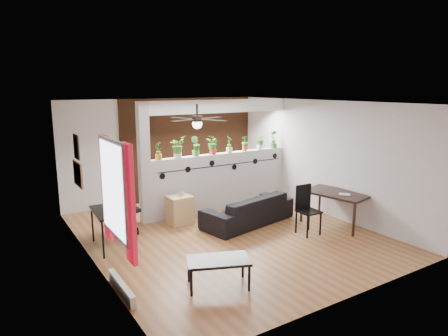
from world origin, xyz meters
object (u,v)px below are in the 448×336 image
(potted_plant_3, at_px, (213,144))
(potted_plant_7, at_px, (274,139))
(computer_desk, at_px, (109,214))
(coffee_table, at_px, (218,262))
(ceiling_fan, at_px, (197,121))
(office_chair, at_px, (126,212))
(folding_chair, at_px, (306,205))
(potted_plant_6, at_px, (260,141))
(potted_plant_4, at_px, (229,143))
(potted_plant_2, at_px, (196,146))
(potted_plant_0, at_px, (158,150))
(dining_table, at_px, (336,196))
(potted_plant_1, at_px, (177,146))
(cup, at_px, (181,194))
(potted_plant_5, at_px, (245,143))
(sofa, at_px, (248,210))
(cube_shelf, at_px, (179,210))

(potted_plant_3, distance_m, potted_plant_7, 1.81)
(computer_desk, height_order, coffee_table, computer_desk)
(ceiling_fan, height_order, office_chair, ceiling_fan)
(folding_chair, bearing_deg, potted_plant_6, 76.13)
(ceiling_fan, bearing_deg, potted_plant_4, 44.59)
(potted_plant_2, xyz_separation_m, office_chair, (-1.81, -0.39, -1.15))
(computer_desk, relative_size, coffee_table, 0.96)
(potted_plant_4, bearing_deg, potted_plant_0, 180.00)
(potted_plant_7, bearing_deg, office_chair, -174.46)
(potted_plant_2, bearing_deg, dining_table, -46.86)
(potted_plant_3, relative_size, office_chair, 0.44)
(ceiling_fan, height_order, coffee_table, ceiling_fan)
(coffee_table, bearing_deg, computer_desk, 111.84)
(potted_plant_1, bearing_deg, potted_plant_6, -0.00)
(potted_plant_7, relative_size, folding_chair, 0.46)
(potted_plant_0, height_order, computer_desk, potted_plant_0)
(cup, height_order, dining_table, dining_table)
(potted_plant_3, bearing_deg, folding_chair, -71.07)
(folding_chair, bearing_deg, cup, 134.78)
(potted_plant_5, height_order, sofa, potted_plant_5)
(potted_plant_3, distance_m, potted_plant_4, 0.45)
(potted_plant_0, xyz_separation_m, potted_plant_5, (2.26, 0.00, -0.02))
(potted_plant_7, bearing_deg, ceiling_fan, -150.49)
(cube_shelf, distance_m, folding_chair, 2.66)
(potted_plant_1, xyz_separation_m, computer_desk, (-1.85, -0.95, -0.97))
(potted_plant_5, height_order, cube_shelf, potted_plant_5)
(computer_desk, height_order, folding_chair, folding_chair)
(potted_plant_7, bearing_deg, potted_plant_4, -180.00)
(potted_plant_1, distance_m, potted_plant_5, 1.81)
(office_chair, bearing_deg, dining_table, -25.48)
(folding_chair, bearing_deg, potted_plant_4, 98.33)
(potted_plant_5, xyz_separation_m, computer_desk, (-3.66, -0.95, -0.91))
(cube_shelf, bearing_deg, cup, -2.21)
(potted_plant_0, relative_size, folding_chair, 0.41)
(potted_plant_6, xyz_separation_m, office_chair, (-3.61, -0.39, -1.12))
(potted_plant_0, xyz_separation_m, dining_table, (3.03, -2.27, -0.93))
(dining_table, bearing_deg, potted_plant_3, 126.43)
(computer_desk, bearing_deg, sofa, -5.26)
(office_chair, bearing_deg, potted_plant_2, 12.30)
(potted_plant_3, relative_size, computer_desk, 0.44)
(cube_shelf, xyz_separation_m, dining_table, (2.78, -1.83, 0.33))
(ceiling_fan, distance_m, potted_plant_5, 3.00)
(potted_plant_1, height_order, potted_plant_6, potted_plant_1)
(potted_plant_7, xyz_separation_m, coffee_table, (-3.64, -3.24, -1.21))
(potted_plant_4, relative_size, potted_plant_6, 1.04)
(potted_plant_5, bearing_deg, ceiling_fan, -141.67)
(potted_plant_2, xyz_separation_m, dining_table, (2.13, -2.27, -0.95))
(potted_plant_0, xyz_separation_m, cube_shelf, (0.25, -0.44, -1.26))
(ceiling_fan, distance_m, potted_plant_0, 1.95)
(cube_shelf, relative_size, computer_desk, 0.61)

